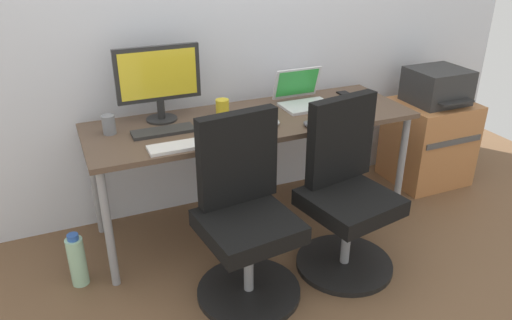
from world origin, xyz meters
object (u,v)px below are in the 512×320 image
(office_chair_right, at_px, (345,195))
(coffee_mug, at_px, (222,107))
(water_bottle_on_floor, at_px, (77,261))
(open_laptop, at_px, (303,96))
(desktop_monitor, at_px, (158,78))
(side_cabinet, at_px, (428,142))
(office_chair_left, at_px, (245,218))
(printer, at_px, (437,86))

(office_chair_right, height_order, coffee_mug, office_chair_right)
(water_bottle_on_floor, xyz_separation_m, coffee_mug, (0.95, 0.33, 0.61))
(office_chair_right, relative_size, coffee_mug, 10.22)
(water_bottle_on_floor, relative_size, open_laptop, 1.00)
(desktop_monitor, xyz_separation_m, open_laptop, (0.88, -0.08, -0.20))
(water_bottle_on_floor, xyz_separation_m, open_laptop, (1.48, 0.30, 0.62))
(water_bottle_on_floor, distance_m, desktop_monitor, 1.08)
(side_cabinet, height_order, coffee_mug, coffee_mug)
(office_chair_right, distance_m, side_cabinet, 1.28)
(side_cabinet, relative_size, coffee_mug, 6.61)
(side_cabinet, bearing_deg, coffee_mug, 176.72)
(open_laptop, bearing_deg, office_chair_left, -135.04)
(desktop_monitor, bearing_deg, office_chair_left, -74.18)
(office_chair_left, relative_size, open_laptop, 3.03)
(printer, relative_size, open_laptop, 1.29)
(office_chair_left, bearing_deg, coffee_mug, 78.28)
(office_chair_left, distance_m, coffee_mug, 0.79)
(side_cabinet, bearing_deg, water_bottle_on_floor, -174.50)
(side_cabinet, relative_size, desktop_monitor, 1.27)
(open_laptop, bearing_deg, side_cabinet, -3.07)
(printer, bearing_deg, desktop_monitor, 175.90)
(open_laptop, height_order, coffee_mug, open_laptop)
(office_chair_left, xyz_separation_m, side_cabinet, (1.71, 0.61, -0.12))
(office_chair_right, height_order, open_laptop, office_chair_right)
(printer, height_order, desktop_monitor, desktop_monitor)
(office_chair_right, distance_m, desktop_monitor, 1.22)
(side_cabinet, height_order, printer, printer)
(open_laptop, bearing_deg, office_chair_right, -97.11)
(office_chair_right, xyz_separation_m, printer, (1.12, 0.61, 0.30))
(office_chair_left, bearing_deg, printer, 19.79)
(office_chair_left, distance_m, office_chair_right, 0.59)
(side_cabinet, xyz_separation_m, desktop_monitor, (-1.92, 0.14, 0.66))
(office_chair_left, bearing_deg, side_cabinet, 19.82)
(water_bottle_on_floor, bearing_deg, printer, 5.48)
(printer, xyz_separation_m, coffee_mug, (-1.56, 0.09, 0.03))
(side_cabinet, bearing_deg, open_laptop, 176.93)
(printer, xyz_separation_m, water_bottle_on_floor, (-2.51, -0.24, -0.58))
(coffee_mug, bearing_deg, side_cabinet, -3.28)
(coffee_mug, bearing_deg, office_chair_right, -57.94)
(office_chair_left, height_order, printer, office_chair_left)
(printer, bearing_deg, coffee_mug, 176.68)
(desktop_monitor, relative_size, coffee_mug, 5.22)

